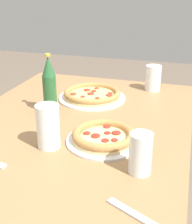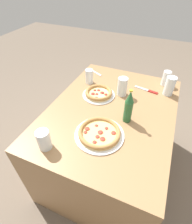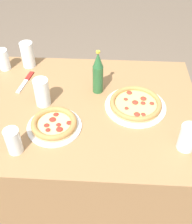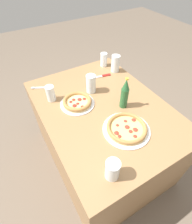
{
  "view_description": "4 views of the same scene",
  "coord_description": "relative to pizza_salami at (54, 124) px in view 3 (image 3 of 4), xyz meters",
  "views": [
    {
      "loc": [
        -1.05,
        -0.42,
        1.25
      ],
      "look_at": [
        0.06,
        -0.07,
        0.75
      ],
      "focal_mm": 50.0,
      "sensor_mm": 36.0,
      "label": 1
    },
    {
      "loc": [
        0.96,
        0.28,
        1.56
      ],
      "look_at": [
        0.12,
        -0.08,
        0.75
      ],
      "focal_mm": 28.0,
      "sensor_mm": 36.0,
      "label": 2
    },
    {
      "loc": [
        0.13,
        -1.08,
        1.7
      ],
      "look_at": [
        0.08,
        -0.08,
        0.75
      ],
      "focal_mm": 45.0,
      "sensor_mm": 36.0,
      "label": 3
    },
    {
      "loc": [
        0.81,
        -0.53,
        1.63
      ],
      "look_at": [
        0.06,
        -0.1,
        0.76
      ],
      "focal_mm": 28.0,
      "sensor_mm": 36.0,
      "label": 4
    }
  ],
  "objects": [
    {
      "name": "table",
      "position": [
        0.12,
        0.16,
        -0.38
      ],
      "size": [
        1.22,
        0.9,
        0.72
      ],
      "color": "#997047",
      "rests_on": "ground_plane"
    },
    {
      "name": "glass_cola",
      "position": [
        -0.24,
        0.52,
        0.05
      ],
      "size": [
        0.08,
        0.08,
        0.16
      ],
      "color": "white",
      "rests_on": "table"
    },
    {
      "name": "pizza_veggie",
      "position": [
        0.4,
        0.17,
        -0.0
      ],
      "size": [
        0.32,
        0.32,
        0.04
      ],
      "color": "white",
      "rests_on": "table"
    },
    {
      "name": "ground_plane",
      "position": [
        0.12,
        0.16,
        -0.74
      ],
      "size": [
        8.0,
        8.0,
        0.0
      ],
      "primitive_type": "plane",
      "color": "#6B5B4C"
    },
    {
      "name": "knife",
      "position": [
        -0.23,
        0.35,
        -0.02
      ],
      "size": [
        0.06,
        0.2,
        0.01
      ],
      "color": "maroon",
      "rests_on": "table"
    },
    {
      "name": "glass_iced_tea",
      "position": [
        0.61,
        -0.09,
        0.04
      ],
      "size": [
        0.08,
        0.08,
        0.13
      ],
      "color": "white",
      "rests_on": "table"
    },
    {
      "name": "glass_mango_juice",
      "position": [
        -0.15,
        -0.15,
        0.04
      ],
      "size": [
        0.07,
        0.07,
        0.13
      ],
      "color": "white",
      "rests_on": "table"
    },
    {
      "name": "beer_bottle",
      "position": [
        0.19,
        0.29,
        0.1
      ],
      "size": [
        0.06,
        0.06,
        0.25
      ],
      "color": "#286033",
      "rests_on": "table"
    },
    {
      "name": "glass_water",
      "position": [
        -0.38,
        0.48,
        0.04
      ],
      "size": [
        0.07,
        0.07,
        0.13
      ],
      "color": "white",
      "rests_on": "table"
    },
    {
      "name": "pizza_salami",
      "position": [
        0.0,
        0.0,
        0.0
      ],
      "size": [
        0.26,
        0.26,
        0.04
      ],
      "color": "silver",
      "rests_on": "table"
    },
    {
      "name": "glass_orange_juice",
      "position": [
        -0.09,
        0.17,
        0.05
      ],
      "size": [
        0.08,
        0.08,
        0.15
      ],
      "color": "white",
      "rests_on": "table"
    }
  ]
}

